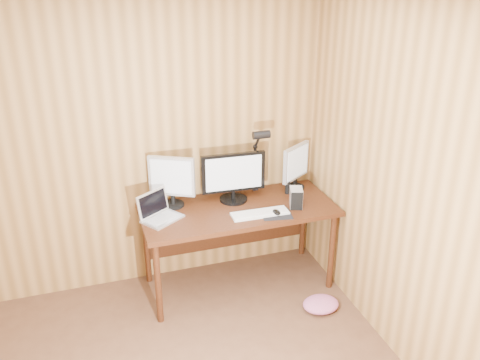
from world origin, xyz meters
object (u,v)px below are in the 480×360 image
monitor_right (296,166)px  desk_lamp (258,151)px  keyboard (260,213)px  mouse (276,212)px  monitor_center (233,177)px  monitor_left (172,180)px  laptop (158,212)px  phone (242,217)px  hard_drive (296,198)px  speaker (288,188)px  desk (236,217)px

monitor_right → desk_lamp: (-0.35, 0.01, 0.17)m
keyboard → mouse: size_ratio=4.54×
monitor_center → desk_lamp: bearing=20.1°
monitor_left → laptop: size_ratio=1.16×
mouse → monitor_right: bearing=66.6°
mouse → phone: bearing=-172.2°
monitor_center → laptop: size_ratio=1.44×
monitor_right → laptop: bearing=154.8°
phone → mouse: bearing=-10.6°
phone → desk_lamp: (0.28, 0.40, 0.38)m
monitor_left → hard_drive: bearing=9.0°
keyboard → speaker: 0.48m
monitor_left → phone: bearing=-10.2°
monitor_right → desk: bearing=159.0°
monitor_right → desk_lamp: size_ratio=0.64×
phone → keyboard: bearing=-2.2°
mouse → monitor_left: bearing=167.3°
phone → monitor_right: bearing=29.1°
monitor_center → phone: (-0.03, -0.32, -0.21)m
laptop → monitor_right: bearing=-24.9°
laptop → speaker: size_ratio=3.49×
monitor_right → speaker: monitor_right is taller
monitor_center → monitor_left: (-0.51, 0.06, 0.01)m
speaker → mouse: bearing=-125.0°
monitor_center → keyboard: bearing=-66.0°
desk → phone: phone is taller
hard_drive → monitor_center: bearing=167.9°
desk → keyboard: 0.31m
keyboard → monitor_left: bearing=150.7°
monitor_left → speaker: (1.00, -0.07, -0.18)m
monitor_center → speaker: 0.52m
monitor_center → mouse: monitor_center is taller
phone → laptop: bearing=160.7°
monitor_left → speaker: size_ratio=4.03×
desk → desk_lamp: (0.25, 0.15, 0.51)m
monitor_left → keyboard: (0.63, -0.37, -0.22)m
desk → mouse: mouse is taller
laptop → monitor_center: bearing=-22.7°
laptop → mouse: 0.94m
hard_drive → phone: (-0.48, -0.05, -0.07)m
desk → laptop: laptop is taller
desk_lamp → speaker: bearing=-26.4°
monitor_left → keyboard: bearing=-2.9°
monitor_left → hard_drive: 1.03m
monitor_right → desk_lamp: desk_lamp is taller
keyboard → speaker: speaker is taller
laptop → desk_lamp: bearing=-20.9°
monitor_left → laptop: monitor_left is taller
mouse → keyboard: bearing=178.2°
hard_drive → speaker: bearing=101.1°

